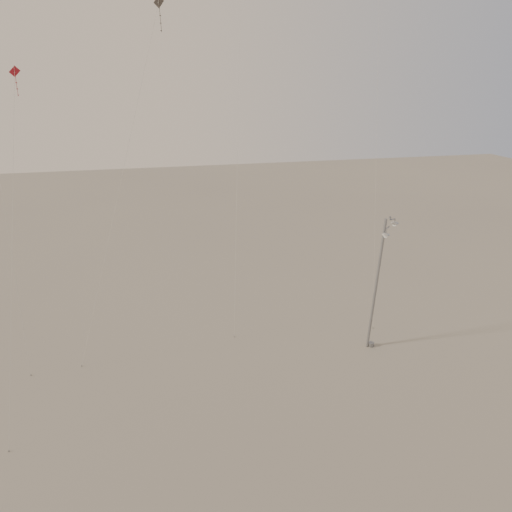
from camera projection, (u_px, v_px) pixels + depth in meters
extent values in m
plane|color=gray|center=(232.00, 387.00, 30.89)|extent=(160.00, 160.00, 0.00)
cylinder|color=gray|center=(371.00, 344.00, 35.49)|extent=(0.44, 0.44, 0.30)
cylinder|color=gray|center=(376.00, 286.00, 33.93)|extent=(0.74, 0.18, 9.40)
cylinder|color=gray|center=(390.00, 218.00, 32.43)|extent=(0.14, 0.14, 0.18)
cylinder|color=gray|center=(392.00, 219.00, 32.62)|extent=(0.49, 0.25, 0.07)
cylinder|color=gray|center=(395.00, 221.00, 32.80)|extent=(0.06, 0.06, 0.30)
ellipsoid|color=#AEAEA9|center=(395.00, 223.00, 32.85)|extent=(0.52, 0.52, 0.18)
cylinder|color=gray|center=(388.00, 228.00, 32.40)|extent=(0.48, 0.47, 0.07)
cylinder|color=gray|center=(386.00, 232.00, 32.23)|extent=(0.06, 0.06, 0.40)
ellipsoid|color=#AEAEA9|center=(386.00, 235.00, 32.30)|extent=(0.52, 0.52, 0.18)
cylinder|color=gray|center=(31.00, 375.00, 32.03)|extent=(0.06, 0.06, 0.10)
cube|color=#2C2724|center=(159.00, 2.00, 28.63)|extent=(0.59, 0.43, 0.68)
cylinder|color=#2C2724|center=(161.00, 20.00, 29.09)|extent=(0.09, 0.20, 1.28)
cylinder|color=beige|center=(118.00, 197.00, 30.83)|extent=(6.60, 1.88, 22.10)
cylinder|color=gray|center=(82.00, 366.00, 33.04)|extent=(0.06, 0.06, 0.10)
cylinder|color=beige|center=(239.00, 61.00, 37.41)|extent=(4.30, 14.77, 38.26)
cylinder|color=gray|center=(234.00, 336.00, 36.75)|extent=(0.06, 0.06, 0.10)
cube|color=maroon|center=(15.00, 71.00, 27.85)|extent=(0.63, 0.13, 0.61)
cylinder|color=maroon|center=(17.00, 86.00, 28.25)|extent=(0.06, 0.17, 1.07)
cylinder|color=beige|center=(12.00, 253.00, 26.71)|extent=(1.38, 9.06, 18.34)
cylinder|color=gray|center=(9.00, 451.00, 25.57)|extent=(0.06, 0.06, 0.10)
cylinder|color=beige|center=(376.00, 158.00, 35.40)|extent=(0.10, 3.69, 25.14)
cylinder|color=gray|center=(373.00, 328.00, 38.02)|extent=(0.06, 0.06, 0.10)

